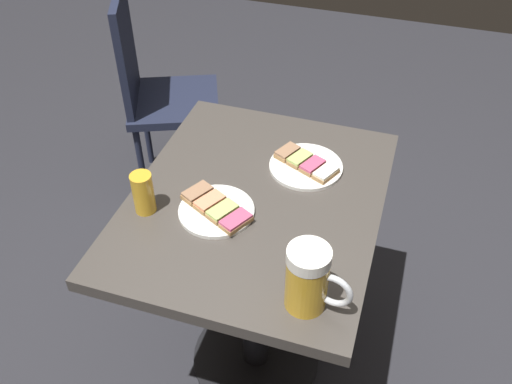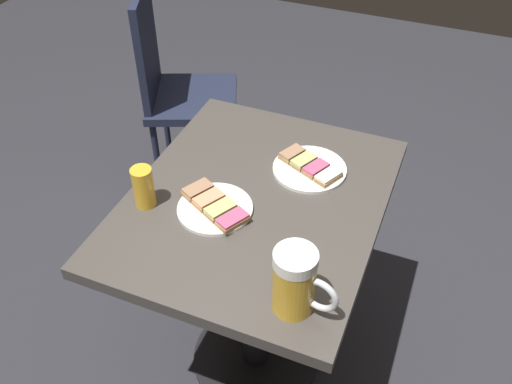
{
  "view_description": "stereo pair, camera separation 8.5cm",
  "coord_description": "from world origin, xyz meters",
  "px_view_note": "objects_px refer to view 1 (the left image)",
  "views": [
    {
      "loc": [
        0.33,
        -1.03,
        1.73
      ],
      "look_at": [
        0.0,
        0.0,
        0.78
      ],
      "focal_mm": 38.76,
      "sensor_mm": 36.0,
      "label": 1
    },
    {
      "loc": [
        0.41,
        -1.0,
        1.73
      ],
      "look_at": [
        0.0,
        0.0,
        0.78
      ],
      "focal_mm": 38.76,
      "sensor_mm": 36.0,
      "label": 2
    }
  ],
  "objects_px": {
    "plate_near": "(216,209)",
    "cafe_chair": "(156,87)",
    "beer_glass_small": "(143,193)",
    "beer_mug": "(309,279)",
    "plate_far": "(306,165)"
  },
  "relations": [
    {
      "from": "beer_glass_small",
      "to": "cafe_chair",
      "type": "bearing_deg",
      "value": 115.69
    },
    {
      "from": "plate_near",
      "to": "beer_glass_small",
      "type": "height_order",
      "value": "beer_glass_small"
    },
    {
      "from": "beer_mug",
      "to": "cafe_chair",
      "type": "height_order",
      "value": "beer_mug"
    },
    {
      "from": "beer_mug",
      "to": "plate_far",
      "type": "bearing_deg",
      "value": 103.98
    },
    {
      "from": "plate_far",
      "to": "cafe_chair",
      "type": "xyz_separation_m",
      "value": [
        -0.8,
        0.63,
        -0.25
      ]
    },
    {
      "from": "plate_far",
      "to": "cafe_chair",
      "type": "distance_m",
      "value": 1.05
    },
    {
      "from": "plate_far",
      "to": "beer_glass_small",
      "type": "xyz_separation_m",
      "value": [
        -0.35,
        -0.29,
        0.05
      ]
    },
    {
      "from": "beer_mug",
      "to": "beer_glass_small",
      "type": "height_order",
      "value": "beer_mug"
    },
    {
      "from": "beer_mug",
      "to": "cafe_chair",
      "type": "xyz_separation_m",
      "value": [
        -0.91,
        1.09,
        -0.32
      ]
    },
    {
      "from": "plate_far",
      "to": "beer_glass_small",
      "type": "distance_m",
      "value": 0.46
    },
    {
      "from": "plate_near",
      "to": "beer_glass_small",
      "type": "distance_m",
      "value": 0.19
    },
    {
      "from": "plate_near",
      "to": "cafe_chair",
      "type": "distance_m",
      "value": 1.11
    },
    {
      "from": "plate_near",
      "to": "plate_far",
      "type": "relative_size",
      "value": 1.01
    },
    {
      "from": "plate_near",
      "to": "beer_mug",
      "type": "distance_m",
      "value": 0.36
    },
    {
      "from": "beer_glass_small",
      "to": "cafe_chair",
      "type": "height_order",
      "value": "cafe_chair"
    }
  ]
}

